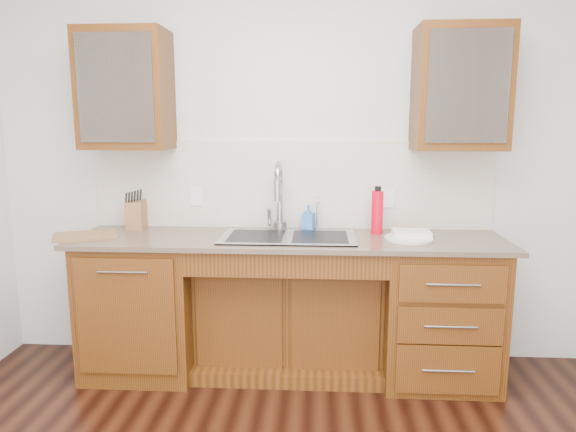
# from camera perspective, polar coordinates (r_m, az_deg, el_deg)

# --- Properties ---
(wall_back) EXTENTS (4.00, 0.10, 2.70)m
(wall_back) POSITION_cam_1_polar(r_m,az_deg,el_deg) (3.53, 0.40, 5.94)
(wall_back) COLOR silver
(wall_back) RESTS_ON ground
(base_cabinet_left) EXTENTS (0.70, 0.62, 0.88)m
(base_cabinet_left) POSITION_cam_1_polar(r_m,az_deg,el_deg) (3.55, -15.66, -9.46)
(base_cabinet_left) COLOR #593014
(base_cabinet_left) RESTS_ON ground
(base_cabinet_center) EXTENTS (1.20, 0.44, 0.70)m
(base_cabinet_center) POSITION_cam_1_polar(r_m,az_deg,el_deg) (3.49, 0.13, -11.03)
(base_cabinet_center) COLOR #593014
(base_cabinet_center) RESTS_ON ground
(base_cabinet_right) EXTENTS (0.70, 0.62, 0.88)m
(base_cabinet_right) POSITION_cam_1_polar(r_m,az_deg,el_deg) (3.45, 16.26, -10.08)
(base_cabinet_right) COLOR #593014
(base_cabinet_right) RESTS_ON ground
(countertop) EXTENTS (2.70, 0.65, 0.03)m
(countertop) POSITION_cam_1_polar(r_m,az_deg,el_deg) (3.23, 0.03, -2.63)
(countertop) COLOR #84705B
(countertop) RESTS_ON base_cabinet_left
(backsplash) EXTENTS (2.70, 0.02, 0.59)m
(backsplash) POSITION_cam_1_polar(r_m,az_deg,el_deg) (3.48, 0.34, 3.48)
(backsplash) COLOR beige
(backsplash) RESTS_ON wall_back
(sink) EXTENTS (0.84, 0.46, 0.19)m
(sink) POSITION_cam_1_polar(r_m,az_deg,el_deg) (3.23, 0.01, -3.90)
(sink) COLOR #9E9EA5
(sink) RESTS_ON countertop
(faucet) EXTENTS (0.04, 0.04, 0.40)m
(faucet) POSITION_cam_1_polar(r_m,az_deg,el_deg) (3.40, -0.93, 1.71)
(faucet) COLOR #999993
(faucet) RESTS_ON countertop
(filter_tap) EXTENTS (0.02, 0.02, 0.24)m
(filter_tap) POSITION_cam_1_polar(r_m,az_deg,el_deg) (3.41, 3.27, 0.37)
(filter_tap) COLOR #999993
(filter_tap) RESTS_ON countertop
(upper_cabinet_left) EXTENTS (0.55, 0.34, 0.75)m
(upper_cabinet_left) POSITION_cam_1_polar(r_m,az_deg,el_deg) (3.53, -17.57, 13.20)
(upper_cabinet_left) COLOR #593014
(upper_cabinet_left) RESTS_ON wall_back
(upper_cabinet_right) EXTENTS (0.55, 0.34, 0.75)m
(upper_cabinet_right) POSITION_cam_1_polar(r_m,az_deg,el_deg) (3.41, 18.58, 13.26)
(upper_cabinet_right) COLOR #593014
(upper_cabinet_right) RESTS_ON wall_back
(outlet_left) EXTENTS (0.08, 0.01, 0.12)m
(outlet_left) POSITION_cam_1_polar(r_m,az_deg,el_deg) (3.58, -10.14, 2.13)
(outlet_left) COLOR white
(outlet_left) RESTS_ON backsplash
(outlet_right) EXTENTS (0.08, 0.01, 0.12)m
(outlet_right) POSITION_cam_1_polar(r_m,az_deg,el_deg) (3.51, 11.00, 1.94)
(outlet_right) COLOR white
(outlet_right) RESTS_ON backsplash
(soap_bottle) EXTENTS (0.09, 0.09, 0.16)m
(soap_bottle) POSITION_cam_1_polar(r_m,az_deg,el_deg) (3.46, 2.28, -0.15)
(soap_bottle) COLOR #3776C2
(soap_bottle) RESTS_ON countertop
(water_bottle) EXTENTS (0.10, 0.10, 0.28)m
(water_bottle) POSITION_cam_1_polar(r_m,az_deg,el_deg) (3.36, 9.88, 0.41)
(water_bottle) COLOR red
(water_bottle) RESTS_ON countertop
(plate) EXTENTS (0.32, 0.32, 0.02)m
(plate) POSITION_cam_1_polar(r_m,az_deg,el_deg) (3.24, 13.26, -2.43)
(plate) COLOR silver
(plate) RESTS_ON countertop
(dish_towel) EXTENTS (0.23, 0.17, 0.04)m
(dish_towel) POSITION_cam_1_polar(r_m,az_deg,el_deg) (3.27, 13.55, -1.88)
(dish_towel) COLOR white
(dish_towel) RESTS_ON plate
(knife_block) EXTENTS (0.12, 0.18, 0.19)m
(knife_block) POSITION_cam_1_polar(r_m,az_deg,el_deg) (3.62, -16.48, 0.11)
(knife_block) COLOR #A27B42
(knife_block) RESTS_ON countertop
(cutting_board) EXTENTS (0.45, 0.39, 0.02)m
(cutting_board) POSITION_cam_1_polar(r_m,az_deg,el_deg) (3.47, -21.61, -2.03)
(cutting_board) COLOR brown
(cutting_board) RESTS_ON countertop
(cup_left_a) EXTENTS (0.16, 0.16, 0.10)m
(cup_left_a) POSITION_cam_1_polar(r_m,az_deg,el_deg) (3.55, -18.48, 12.35)
(cup_left_a) COLOR white
(cup_left_a) RESTS_ON upper_cabinet_left
(cup_left_b) EXTENTS (0.11, 0.11, 0.09)m
(cup_left_b) POSITION_cam_1_polar(r_m,az_deg,el_deg) (3.48, -15.33, 12.49)
(cup_left_b) COLOR white
(cup_left_b) RESTS_ON upper_cabinet_left
(cup_right_a) EXTENTS (0.14, 0.14, 0.09)m
(cup_right_a) POSITION_cam_1_polar(r_m,az_deg,el_deg) (3.38, 16.52, 12.45)
(cup_right_a) COLOR white
(cup_right_a) RESTS_ON upper_cabinet_right
(cup_right_b) EXTENTS (0.10, 0.10, 0.09)m
(cup_right_b) POSITION_cam_1_polar(r_m,az_deg,el_deg) (3.43, 19.46, 12.32)
(cup_right_b) COLOR white
(cup_right_b) RESTS_ON upper_cabinet_right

